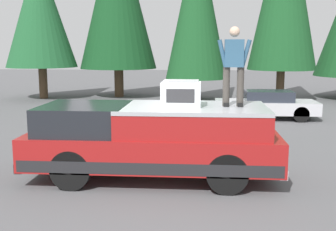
# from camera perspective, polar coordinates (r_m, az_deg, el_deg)

# --- Properties ---
(ground_plane) EXTENTS (90.00, 90.00, 0.00)m
(ground_plane) POSITION_cam_1_polar(r_m,az_deg,el_deg) (9.28, -1.64, -8.85)
(ground_plane) COLOR #565659
(pickup_truck) EXTENTS (2.01, 5.54, 1.65)m
(pickup_truck) POSITION_cam_1_polar(r_m,az_deg,el_deg) (9.15, -2.08, -3.44)
(pickup_truck) COLOR maroon
(pickup_truck) RESTS_ON ground
(compressor_unit) EXTENTS (0.65, 0.84, 0.56)m
(compressor_unit) POSITION_cam_1_polar(r_m,az_deg,el_deg) (8.88, 1.82, 3.07)
(compressor_unit) COLOR silver
(compressor_unit) RESTS_ON pickup_truck
(person_on_truck_bed) EXTENTS (0.29, 0.72, 1.69)m
(person_on_truck_bed) POSITION_cam_1_polar(r_m,az_deg,el_deg) (8.94, 9.09, 7.02)
(person_on_truck_bed) COLOR #423D38
(person_on_truck_bed) RESTS_ON pickup_truck
(parked_car_silver) EXTENTS (1.64, 4.10, 1.16)m
(parked_car_silver) POSITION_cam_1_polar(r_m,az_deg,el_deg) (17.40, 13.42, 1.46)
(parked_car_silver) COLOR silver
(parked_car_silver) RESTS_ON ground
(conifer_center_left) EXTENTS (3.39, 3.39, 9.39)m
(conifer_center_left) POSITION_cam_1_polar(r_m,az_deg,el_deg) (23.13, 4.03, 15.28)
(conifer_center_left) COLOR #4C3826
(conifer_center_left) RESTS_ON ground
(conifer_right) EXTENTS (3.96, 3.96, 8.12)m
(conifer_right) POSITION_cam_1_polar(r_m,az_deg,el_deg) (24.79, -17.32, 13.71)
(conifer_right) COLOR #4C3826
(conifer_right) RESTS_ON ground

